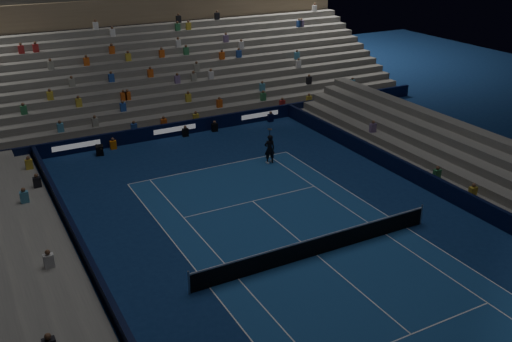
{
  "coord_description": "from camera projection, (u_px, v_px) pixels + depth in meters",
  "views": [
    {
      "loc": [
        -13.48,
        -19.06,
        14.4
      ],
      "look_at": [
        0.0,
        6.0,
        2.0
      ],
      "focal_mm": 40.5,
      "sensor_mm": 36.0,
      "label": 1
    }
  ],
  "objects": [
    {
      "name": "ground",
      "position": [
        317.0,
        255.0,
        26.99
      ],
      "size": [
        90.0,
        90.0,
        0.0
      ],
      "primitive_type": "plane",
      "color": "navy",
      "rests_on": "ground"
    },
    {
      "name": "tennis_player",
      "position": [
        270.0,
        149.0,
        36.89
      ],
      "size": [
        0.77,
        0.59,
        1.91
      ],
      "primitive_type": "imported",
      "rotation": [
        0.0,
        0.0,
        2.94
      ],
      "color": "black",
      "rests_on": "ground"
    },
    {
      "name": "sponsor_barrier_far",
      "position": [
        174.0,
        129.0,
        41.73
      ],
      "size": [
        44.0,
        0.25,
        1.0
      ],
      "primitive_type": "cube",
      "color": "black",
      "rests_on": "ground"
    },
    {
      "name": "grandstand_main",
      "position": [
        132.0,
        64.0,
        48.17
      ],
      "size": [
        44.0,
        15.2,
        11.2
      ],
      "color": "slate",
      "rests_on": "ground"
    },
    {
      "name": "tennis_net",
      "position": [
        317.0,
        246.0,
        26.79
      ],
      "size": [
        12.9,
        0.1,
        1.1
      ],
      "color": "#B2B2B7",
      "rests_on": "ground"
    },
    {
      "name": "court_surface",
      "position": [
        317.0,
        255.0,
        26.99
      ],
      "size": [
        10.97,
        23.77,
        0.01
      ],
      "primitive_type": "cube",
      "color": "navy",
      "rests_on": "ground"
    },
    {
      "name": "broadcast_camera",
      "position": [
        100.0,
        150.0,
        38.41
      ],
      "size": [
        0.6,
        1.0,
        0.64
      ],
      "color": "black",
      "rests_on": "ground"
    },
    {
      "name": "grandstand_west",
      "position": [
        15.0,
        325.0,
        20.91
      ],
      "size": [
        5.0,
        37.0,
        2.5
      ],
      "color": "slate",
      "rests_on": "ground"
    },
    {
      "name": "sponsor_barrier_east",
      "position": [
        468.0,
        202.0,
        31.01
      ],
      "size": [
        0.25,
        37.0,
        1.0
      ],
      "primitive_type": "cube",
      "color": "black",
      "rests_on": "ground"
    },
    {
      "name": "sponsor_barrier_west",
      "position": [
        111.0,
        307.0,
        22.58
      ],
      "size": [
        0.25,
        37.0,
        1.0
      ],
      "primitive_type": "cube",
      "color": "black",
      "rests_on": "ground"
    }
  ]
}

